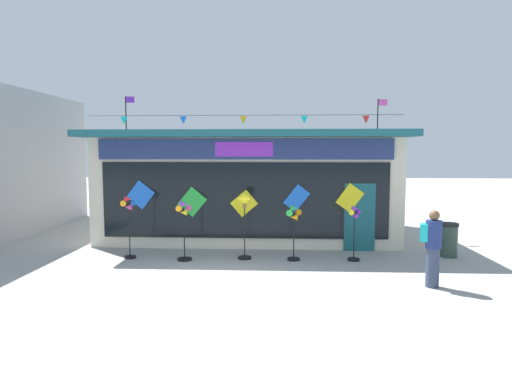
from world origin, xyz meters
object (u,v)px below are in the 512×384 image
(kite_shop_building, at_px, (250,183))
(wind_spinner_right, at_px, (354,229))
(wind_spinner_center_left, at_px, (245,209))
(trash_bin, at_px, (448,240))
(wind_spinner_left, at_px, (184,225))
(person_near_camera, at_px, (432,247))
(wind_spinner_center_right, at_px, (294,223))
(wind_spinner_far_left, at_px, (129,217))

(kite_shop_building, height_order, wind_spinner_right, kite_shop_building)
(wind_spinner_center_left, relative_size, wind_spinner_right, 1.23)
(trash_bin, bearing_deg, wind_spinner_left, -173.69)
(person_near_camera, distance_m, trash_bin, 3.20)
(wind_spinner_center_right, bearing_deg, person_near_camera, -36.88)
(wind_spinner_right, bearing_deg, person_near_camera, -59.94)
(wind_spinner_left, xyz_separation_m, trash_bin, (7.28, 0.81, -0.49))
(kite_shop_building, distance_m, wind_spinner_far_left, 5.13)
(wind_spinner_right, bearing_deg, wind_spinner_center_right, -178.37)
(kite_shop_building, xyz_separation_m, wind_spinner_far_left, (-3.07, -4.06, -0.64))
(wind_spinner_center_left, distance_m, person_near_camera, 4.86)
(wind_spinner_center_left, bearing_deg, kite_shop_building, 91.37)
(wind_spinner_far_left, xyz_separation_m, wind_spinner_center_right, (4.50, -0.00, -0.13))
(wind_spinner_far_left, distance_m, wind_spinner_center_right, 4.50)
(person_near_camera, bearing_deg, wind_spinner_right, 47.88)
(wind_spinner_center_right, height_order, trash_bin, wind_spinner_center_right)
(wind_spinner_center_left, relative_size, trash_bin, 1.93)
(person_near_camera, bearing_deg, trash_bin, -8.85)
(kite_shop_building, distance_m, wind_spinner_center_left, 3.96)
(kite_shop_building, xyz_separation_m, wind_spinner_center_left, (0.09, -3.94, -0.41))
(kite_shop_building, height_order, wind_spinner_left, kite_shop_building)
(wind_spinner_right, relative_size, person_near_camera, 0.89)
(wind_spinner_left, relative_size, trash_bin, 1.71)
(wind_spinner_center_left, relative_size, wind_spinner_center_right, 1.21)
(wind_spinner_center_left, bearing_deg, wind_spinner_far_left, -177.84)
(wind_spinner_far_left, xyz_separation_m, person_near_camera, (7.41, -2.18, -0.26))
(person_near_camera, relative_size, trash_bin, 1.77)
(wind_spinner_left, relative_size, wind_spinner_center_left, 0.88)
(kite_shop_building, relative_size, wind_spinner_center_right, 6.51)
(person_near_camera, height_order, trash_bin, person_near_camera)
(kite_shop_building, relative_size, trash_bin, 10.40)
(wind_spinner_left, xyz_separation_m, person_near_camera, (5.86, -2.03, -0.09))
(wind_spinner_left, distance_m, wind_spinner_center_left, 1.68)
(wind_spinner_right, distance_m, person_near_camera, 2.58)
(wind_spinner_center_right, xyz_separation_m, person_near_camera, (2.91, -2.18, -0.13))
(kite_shop_building, height_order, wind_spinner_center_left, kite_shop_building)
(wind_spinner_far_left, xyz_separation_m, wind_spinner_left, (1.55, -0.15, -0.18))
(wind_spinner_right, bearing_deg, kite_shop_building, 127.24)
(wind_spinner_center_left, bearing_deg, trash_bin, 5.36)
(kite_shop_building, height_order, wind_spinner_far_left, kite_shop_building)
(kite_shop_building, bearing_deg, wind_spinner_center_right, -70.59)
(trash_bin, bearing_deg, person_near_camera, -116.67)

